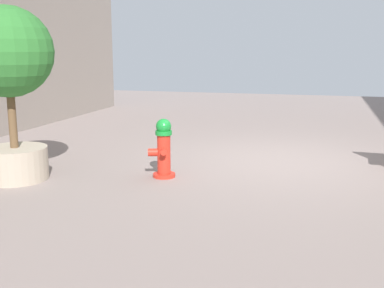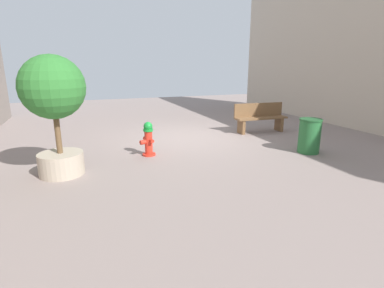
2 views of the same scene
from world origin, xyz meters
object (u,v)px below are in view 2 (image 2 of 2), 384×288
at_px(bench_near, 260,117).
at_px(trash_bin, 309,136).
at_px(fire_hydrant, 148,139).
at_px(planter_tree, 54,100).

xyz_separation_m(bench_near, trash_bin, (0.20, 2.55, -0.06)).
distance_m(fire_hydrant, planter_tree, 2.35).
bearing_deg(planter_tree, trash_bin, 174.87).
distance_m(bench_near, planter_tree, 6.45).
xyz_separation_m(fire_hydrant, planter_tree, (1.96, 0.68, 1.10)).
bearing_deg(bench_near, trash_bin, 85.63).
relative_size(bench_near, trash_bin, 2.04).
relative_size(fire_hydrant, planter_tree, 0.35).
height_order(bench_near, trash_bin, bench_near).
xyz_separation_m(fire_hydrant, bench_near, (-4.08, -1.35, 0.08)).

